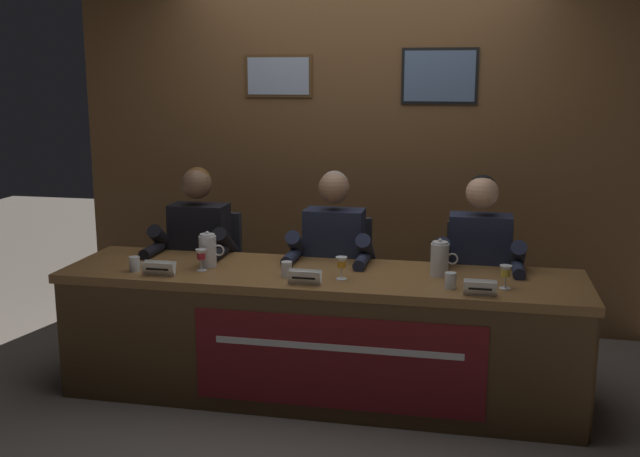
# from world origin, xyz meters

# --- Properties ---
(ground_plane) EXTENTS (12.00, 12.00, 0.00)m
(ground_plane) POSITION_xyz_m (0.00, 0.00, 0.00)
(ground_plane) COLOR #70665B
(wall_back_panelled) EXTENTS (4.12, 0.14, 2.60)m
(wall_back_panelled) POSITION_xyz_m (0.00, 1.34, 1.30)
(wall_back_panelled) COLOR brown
(wall_back_panelled) RESTS_ON ground_plane
(conference_table) EXTENTS (2.92, 0.73, 0.72)m
(conference_table) POSITION_xyz_m (0.00, -0.10, 0.49)
(conference_table) COLOR brown
(conference_table) RESTS_ON ground_plane
(chair_left) EXTENTS (0.44, 0.44, 0.91)m
(chair_left) POSITION_xyz_m (-0.87, 0.55, 0.45)
(chair_left) COLOR black
(chair_left) RESTS_ON ground_plane
(panelist_left) EXTENTS (0.51, 0.48, 1.24)m
(panelist_left) POSITION_xyz_m (-0.87, 0.35, 0.72)
(panelist_left) COLOR black
(panelist_left) RESTS_ON ground_plane
(nameplate_left) EXTENTS (0.19, 0.06, 0.08)m
(nameplate_left) POSITION_xyz_m (-0.86, -0.25, 0.76)
(nameplate_left) COLOR white
(nameplate_left) RESTS_ON conference_table
(juice_glass_left) EXTENTS (0.06, 0.06, 0.12)m
(juice_glass_left) POSITION_xyz_m (-0.66, -0.10, 0.81)
(juice_glass_left) COLOR white
(juice_glass_left) RESTS_ON conference_table
(water_cup_left) EXTENTS (0.06, 0.06, 0.08)m
(water_cup_left) POSITION_xyz_m (-1.02, -0.19, 0.76)
(water_cup_left) COLOR silver
(water_cup_left) RESTS_ON conference_table
(chair_center) EXTENTS (0.44, 0.44, 0.91)m
(chair_center) POSITION_xyz_m (0.00, 0.55, 0.45)
(chair_center) COLOR black
(chair_center) RESTS_ON ground_plane
(panelist_center) EXTENTS (0.51, 0.48, 1.24)m
(panelist_center) POSITION_xyz_m (0.00, 0.35, 0.72)
(panelist_center) COLOR black
(panelist_center) RESTS_ON ground_plane
(nameplate_center) EXTENTS (0.18, 0.06, 0.08)m
(nameplate_center) POSITION_xyz_m (-0.03, -0.26, 0.76)
(nameplate_center) COLOR white
(nameplate_center) RESTS_ON conference_table
(juice_glass_center) EXTENTS (0.06, 0.06, 0.12)m
(juice_glass_center) POSITION_xyz_m (0.14, -0.12, 0.81)
(juice_glass_center) COLOR white
(juice_glass_center) RESTS_ON conference_table
(water_cup_center) EXTENTS (0.06, 0.06, 0.08)m
(water_cup_center) POSITION_xyz_m (-0.16, -0.13, 0.76)
(water_cup_center) COLOR silver
(water_cup_center) RESTS_ON conference_table
(chair_right) EXTENTS (0.44, 0.44, 0.91)m
(chair_right) POSITION_xyz_m (0.87, 0.55, 0.45)
(chair_right) COLOR black
(chair_right) RESTS_ON ground_plane
(panelist_right) EXTENTS (0.51, 0.48, 1.24)m
(panelist_right) POSITION_xyz_m (0.87, 0.35, 0.72)
(panelist_right) COLOR black
(panelist_right) RESTS_ON ground_plane
(nameplate_right) EXTENTS (0.16, 0.06, 0.08)m
(nameplate_right) POSITION_xyz_m (0.88, -0.28, 0.76)
(nameplate_right) COLOR white
(nameplate_right) RESTS_ON conference_table
(juice_glass_right) EXTENTS (0.06, 0.06, 0.12)m
(juice_glass_right) POSITION_xyz_m (1.00, -0.12, 0.81)
(juice_glass_right) COLOR white
(juice_glass_right) RESTS_ON conference_table
(water_cup_right) EXTENTS (0.06, 0.06, 0.08)m
(water_cup_right) POSITION_xyz_m (0.73, -0.18, 0.76)
(water_cup_right) COLOR silver
(water_cup_right) RESTS_ON conference_table
(water_pitcher_left_side) EXTENTS (0.15, 0.10, 0.21)m
(water_pitcher_left_side) POSITION_xyz_m (-0.66, -0.01, 0.82)
(water_pitcher_left_side) COLOR silver
(water_pitcher_left_side) RESTS_ON conference_table
(water_pitcher_right_side) EXTENTS (0.15, 0.10, 0.21)m
(water_pitcher_right_side) POSITION_xyz_m (0.66, 0.06, 0.82)
(water_pitcher_right_side) COLOR silver
(water_pitcher_right_side) RESTS_ON conference_table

